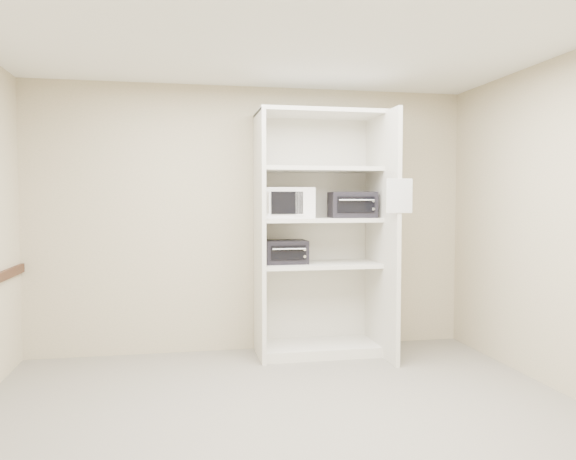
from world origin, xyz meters
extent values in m
cube|color=slate|center=(0.00, 0.00, 0.00)|extent=(4.50, 4.00, 0.01)
cube|color=white|center=(0.00, 0.00, 2.70)|extent=(4.50, 4.00, 0.01)
cube|color=#C4B193|center=(0.00, 2.00, 1.35)|extent=(4.50, 0.02, 2.70)
cube|color=#C4B193|center=(0.00, -2.00, 1.35)|extent=(4.50, 0.02, 2.70)
cube|color=silver|center=(0.02, 1.68, 1.20)|extent=(0.04, 0.60, 2.40)
cube|color=silver|center=(1.22, 1.53, 1.20)|extent=(0.04, 0.90, 2.40)
cube|color=silver|center=(0.62, 1.99, 1.20)|extent=(1.24, 0.02, 2.40)
cube|color=silver|center=(0.62, 1.70, 0.05)|extent=(1.16, 0.56, 0.10)
cube|color=silver|center=(0.62, 1.70, 0.90)|extent=(1.16, 0.56, 0.04)
cube|color=silver|center=(0.62, 1.70, 1.35)|extent=(1.16, 0.56, 0.04)
cube|color=silver|center=(0.62, 1.70, 1.85)|extent=(1.16, 0.56, 0.04)
cube|color=silver|center=(0.62, 1.70, 2.40)|extent=(1.24, 0.60, 0.04)
cube|color=white|center=(0.30, 1.76, 1.52)|extent=(0.50, 0.38, 0.30)
cube|color=black|center=(0.95, 1.67, 1.50)|extent=(0.47, 0.37, 0.26)
cube|color=black|center=(0.28, 1.70, 1.04)|extent=(0.42, 0.32, 0.23)
cube|color=white|center=(1.21, 1.07, 1.58)|extent=(0.24, 0.01, 0.30)
camera|label=1|loc=(-0.74, -3.73, 1.54)|focal=35.00mm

